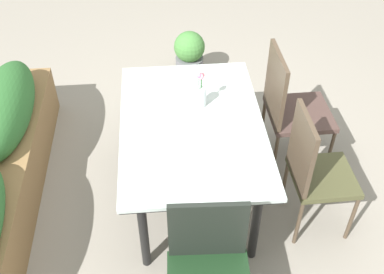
{
  "coord_description": "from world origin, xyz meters",
  "views": [
    {
      "loc": [
        -2.49,
        0.22,
        2.78
      ],
      "look_at": [
        -0.08,
        0.02,
        0.59
      ],
      "focal_mm": 43.87,
      "sensor_mm": 36.0,
      "label": 1
    }
  ],
  "objects_px": {
    "dining_table": "(192,131)",
    "chair_end_left": "(209,269)",
    "chair_near_left": "(314,168)",
    "potted_plant": "(189,55)",
    "flower_vase": "(201,94)",
    "chair_near_right": "(290,105)"
  },
  "relations": [
    {
      "from": "chair_end_left",
      "to": "chair_near_right",
      "type": "relative_size",
      "value": 0.9
    },
    {
      "from": "chair_near_right",
      "to": "potted_plant",
      "type": "height_order",
      "value": "chair_near_right"
    },
    {
      "from": "dining_table",
      "to": "chair_end_left",
      "type": "distance_m",
      "value": 1.02
    },
    {
      "from": "potted_plant",
      "to": "chair_near_right",
      "type": "bearing_deg",
      "value": -152.07
    },
    {
      "from": "chair_near_left",
      "to": "potted_plant",
      "type": "xyz_separation_m",
      "value": [
        1.89,
        0.67,
        -0.28
      ]
    },
    {
      "from": "dining_table",
      "to": "chair_near_left",
      "type": "xyz_separation_m",
      "value": [
        -0.32,
        -0.78,
        -0.1
      ]
    },
    {
      "from": "flower_vase",
      "to": "potted_plant",
      "type": "distance_m",
      "value": 1.48
    },
    {
      "from": "chair_near_left",
      "to": "chair_end_left",
      "type": "height_order",
      "value": "chair_near_left"
    },
    {
      "from": "dining_table",
      "to": "potted_plant",
      "type": "relative_size",
      "value": 2.77
    },
    {
      "from": "chair_near_right",
      "to": "flower_vase",
      "type": "relative_size",
      "value": 3.72
    },
    {
      "from": "chair_near_left",
      "to": "potted_plant",
      "type": "bearing_deg",
      "value": -161.68
    },
    {
      "from": "chair_near_right",
      "to": "potted_plant",
      "type": "xyz_separation_m",
      "value": [
        1.25,
        0.66,
        -0.31
      ]
    },
    {
      "from": "chair_near_left",
      "to": "flower_vase",
      "type": "relative_size",
      "value": 3.58
    },
    {
      "from": "chair_near_left",
      "to": "flower_vase",
      "type": "distance_m",
      "value": 0.92
    },
    {
      "from": "chair_end_left",
      "to": "potted_plant",
      "type": "relative_size",
      "value": 1.78
    },
    {
      "from": "chair_end_left",
      "to": "potted_plant",
      "type": "distance_m",
      "value": 2.6
    },
    {
      "from": "chair_near_left",
      "to": "chair_end_left",
      "type": "bearing_deg",
      "value": -49.5
    },
    {
      "from": "flower_vase",
      "to": "chair_near_right",
      "type": "bearing_deg",
      "value": -79.84
    },
    {
      "from": "flower_vase",
      "to": "chair_near_left",
      "type": "bearing_deg",
      "value": -126.49
    },
    {
      "from": "chair_end_left",
      "to": "potted_plant",
      "type": "bearing_deg",
      "value": -89.73
    },
    {
      "from": "chair_near_left",
      "to": "flower_vase",
      "type": "xyz_separation_m",
      "value": [
        0.52,
        0.7,
        0.27
      ]
    },
    {
      "from": "chair_end_left",
      "to": "flower_vase",
      "type": "height_order",
      "value": "flower_vase"
    }
  ]
}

